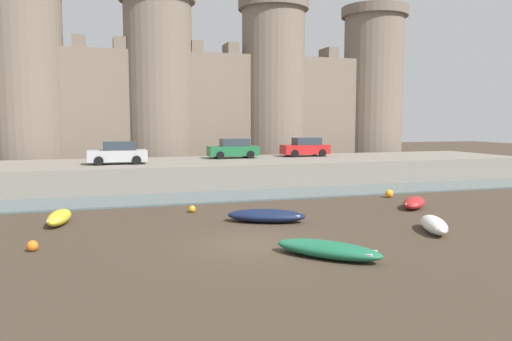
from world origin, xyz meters
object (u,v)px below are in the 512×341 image
object	(u,v)px
rowboat_foreground_centre	(59,217)
rowboat_midflat_left	(414,202)
mooring_buoy_off_centre	(389,194)
car_quay_centre_east	(233,149)
rowboat_foreground_left	(434,224)
car_quay_east	(118,153)
rowboat_near_channel_right	(266,215)
mooring_buoy_near_channel	(32,246)
rowboat_midflat_right	(328,249)
mooring_buoy_near_shore	(192,209)
car_quay_centre_west	(305,147)

from	to	relation	value
rowboat_foreground_centre	rowboat_midflat_left	size ratio (longest dim) A/B	1.06
rowboat_foreground_centre	mooring_buoy_off_centre	world-z (taller)	rowboat_foreground_centre
car_quay_centre_east	rowboat_foreground_left	bearing A→B (deg)	-81.69
car_quay_east	rowboat_near_channel_right	bearing A→B (deg)	-66.50
mooring_buoy_near_channel	mooring_buoy_off_centre	bearing A→B (deg)	20.36
mooring_buoy_off_centre	rowboat_foreground_left	bearing A→B (deg)	-111.54
rowboat_foreground_left	mooring_buoy_off_centre	bearing A→B (deg)	68.46
rowboat_midflat_left	car_quay_east	xyz separation A→B (m)	(-15.34, 13.28, 2.22)
rowboat_midflat_right	rowboat_midflat_left	xyz separation A→B (m)	(9.00, 7.74, 0.01)
rowboat_midflat_left	car_quay_centre_east	world-z (taller)	car_quay_centre_east
rowboat_midflat_left	mooring_buoy_near_shore	world-z (taller)	rowboat_midflat_left
rowboat_foreground_left	mooring_buoy_near_channel	xyz separation A→B (m)	(-16.28, 1.84, -0.15)
rowboat_midflat_left	mooring_buoy_near_shore	size ratio (longest dim) A/B	7.60
car_quay_centre_west	car_quay_centre_east	world-z (taller)	same
mooring_buoy_near_channel	car_quay_east	world-z (taller)	car_quay_east
rowboat_foreground_centre	rowboat_midflat_right	distance (m)	13.13
rowboat_foreground_left	rowboat_midflat_left	world-z (taller)	rowboat_foreground_left
rowboat_midflat_right	car_quay_centre_west	distance (m)	26.17
mooring_buoy_off_centre	car_quay_centre_east	xyz separation A→B (m)	(-6.83, 12.58, 2.29)
rowboat_midflat_right	car_quay_centre_west	size ratio (longest dim) A/B	0.92
car_quay_east	car_quay_centre_east	xyz separation A→B (m)	(9.33, 3.06, 0.00)
rowboat_near_channel_right	rowboat_midflat_left	world-z (taller)	rowboat_near_channel_right
car_quay_centre_west	car_quay_centre_east	bearing A→B (deg)	-178.28
rowboat_near_channel_right	car_quay_centre_west	bearing A→B (deg)	61.52
rowboat_midflat_left	mooring_buoy_near_shore	distance (m)	12.26
rowboat_foreground_left	mooring_buoy_near_channel	bearing A→B (deg)	173.57
rowboat_near_channel_right	car_quay_centre_east	xyz separation A→B (m)	(3.05, 17.49, 2.22)
mooring_buoy_near_channel	car_quay_centre_west	distance (m)	28.25
rowboat_foreground_centre	mooring_buoy_near_channel	world-z (taller)	rowboat_foreground_centre
mooring_buoy_near_shore	car_quay_east	world-z (taller)	car_quay_east
mooring_buoy_near_shore	mooring_buoy_off_centre	world-z (taller)	mooring_buoy_off_centre
mooring_buoy_near_channel	car_quay_centre_west	xyz separation A→B (m)	(19.64, 20.16, 2.34)
car_quay_centre_west	rowboat_midflat_left	bearing A→B (deg)	-91.82
rowboat_foreground_left	rowboat_foreground_centre	xyz separation A→B (m)	(-15.68, 6.78, -0.02)
rowboat_foreground_left	mooring_buoy_near_channel	distance (m)	16.39
rowboat_foreground_left	car_quay_east	size ratio (longest dim) A/B	0.73
rowboat_foreground_left	mooring_buoy_off_centre	xyz separation A→B (m)	(3.64, 9.23, -0.10)
rowboat_foreground_centre	car_quay_centre_west	size ratio (longest dim) A/B	0.73
rowboat_midflat_right	car_quay_centre_east	world-z (taller)	car_quay_centre_east
car_quay_centre_west	rowboat_foreground_left	bearing A→B (deg)	-98.68
rowboat_foreground_centre	car_quay_centre_east	distance (m)	19.67
mooring_buoy_near_channel	car_quay_centre_west	bearing A→B (deg)	45.75
rowboat_foreground_left	rowboat_midflat_left	bearing A→B (deg)	62.61
rowboat_near_channel_right	car_quay_centre_east	distance (m)	17.89
rowboat_foreground_left	rowboat_midflat_right	world-z (taller)	rowboat_foreground_left
mooring_buoy_off_centre	car_quay_east	xyz separation A→B (m)	(-16.15, 9.52, 2.29)
rowboat_foreground_centre	car_quay_centre_west	world-z (taller)	car_quay_centre_west
rowboat_foreground_centre	mooring_buoy_near_channel	bearing A→B (deg)	-96.91
rowboat_midflat_right	car_quay_centre_east	size ratio (longest dim) A/B	0.92
rowboat_foreground_centre	rowboat_midflat_left	distance (m)	18.56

